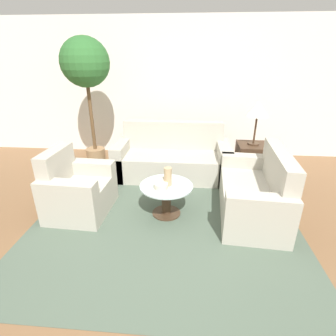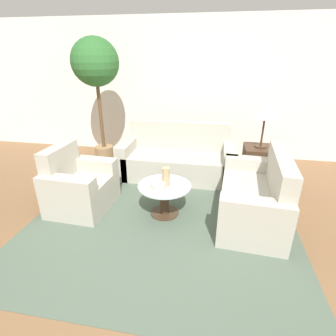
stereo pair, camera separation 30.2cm
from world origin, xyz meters
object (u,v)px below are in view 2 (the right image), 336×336
vase (166,177)px  bowl (158,185)px  coffee_table (165,195)px  armchair (78,187)px  table_lamp (266,112)px  potted_plant (96,70)px  book_stack (160,180)px  sofa_main (178,159)px  loveseat (258,199)px

vase → bowl: bearing=-131.0°
vase → coffee_table: bearing=-151.7°
armchair → table_lamp: table_lamp is taller
armchair → bowl: armchair is taller
vase → potted_plant: bearing=135.1°
vase → book_stack: (-0.09, 0.06, -0.09)m
sofa_main → loveseat: 1.62m
coffee_table → armchair: bearing=-178.9°
vase → book_stack: vase is taller
table_lamp → potted_plant: bearing=174.7°
potted_plant → vase: 2.35m
loveseat → coffee_table: loveseat is taller
potted_plant → book_stack: (1.37, -1.39, -1.24)m
table_lamp → book_stack: size_ratio=2.97×
table_lamp → vase: size_ratio=2.93×
coffee_table → bowl: bowl is taller
armchair → coffee_table: armchair is taller
loveseat → potted_plant: bearing=-113.5°
vase → armchair: bearing=-178.5°
coffee_table → potted_plant: (-1.44, 1.46, 1.42)m
bowl → book_stack: (-0.01, 0.15, -0.01)m
loveseat → vase: bearing=-81.2°
sofa_main → armchair: 1.71m
loveseat → table_lamp: 1.41m
armchair → book_stack: armchair is taller
bowl → book_stack: bearing=94.1°
bowl → sofa_main: bearing=87.9°
sofa_main → table_lamp: 1.57m
loveseat → potted_plant: (-2.60, 1.36, 1.40)m
coffee_table → vase: bearing=28.3°
table_lamp → potted_plant: 2.80m
armchair → table_lamp: size_ratio=1.28×
armchair → loveseat: bearing=-84.1°
table_lamp → sofa_main: bearing=179.2°
armchair → table_lamp: bearing=-60.9°
armchair → loveseat: (2.35, 0.13, 0.00)m
armchair → table_lamp: 2.91m
sofa_main → book_stack: sofa_main is taller
armchair → loveseat: size_ratio=0.61×
loveseat → vase: size_ratio=6.16×
table_lamp → vase: 1.86m
table_lamp → potted_plant: potted_plant is taller
potted_plant → book_stack: size_ratio=9.53×
loveseat → potted_plant: 3.25m
loveseat → bowl: 1.25m
sofa_main → vase: 1.24m
vase → sofa_main: bearing=91.4°
table_lamp → loveseat: bearing=-97.2°
loveseat → book_stack: bearing=-84.3°
loveseat → book_stack: (-1.23, -0.03, 0.16)m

